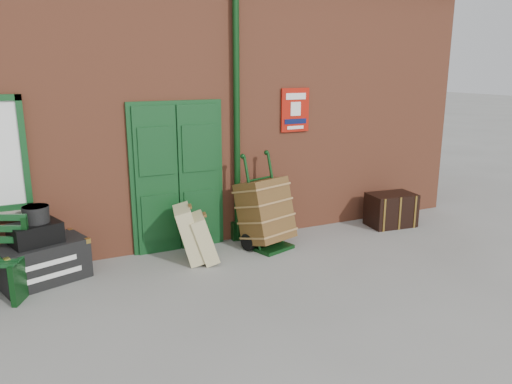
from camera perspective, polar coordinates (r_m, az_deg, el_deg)
ground at (r=6.68m, az=-2.40°, el=-10.03°), size 80.00×80.00×0.00m
station_building at (r=9.43m, az=-11.01°, el=10.43°), size 10.30×4.30×4.36m
houdini_trunk at (r=7.11m, az=-23.16°, el=-7.36°), size 1.20×0.90×0.53m
strongbox at (r=6.98m, az=-23.88°, el=-4.34°), size 0.69×0.59×0.27m
hatbox at (r=6.94m, az=-23.84°, el=-2.35°), size 0.41×0.41×0.21m
suitcase_back at (r=7.21m, az=-7.63°, el=-4.76°), size 0.54×0.65×0.83m
suitcase_front at (r=7.19m, az=-6.00°, el=-5.25°), size 0.51×0.59×0.71m
porter_trolley at (r=7.68m, az=1.07°, el=-2.34°), size 0.88×0.92×1.43m
dark_trunk at (r=9.09m, az=15.17°, el=-1.96°), size 0.85×0.60×0.58m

